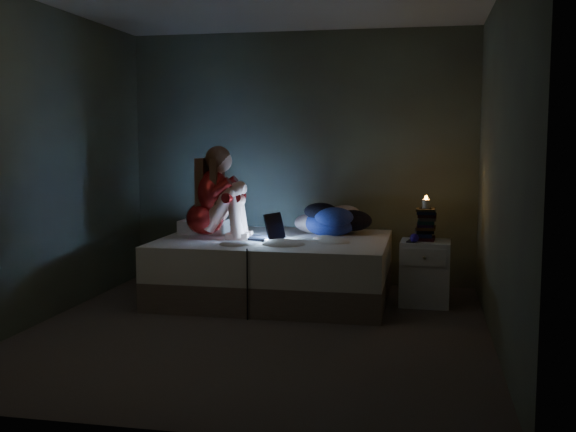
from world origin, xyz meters
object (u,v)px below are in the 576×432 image
(woman, at_px, (205,192))
(nightstand, at_px, (425,273))
(bed, at_px, (275,268))
(candle, at_px, (426,204))
(laptop, at_px, (260,225))
(phone, at_px, (412,241))

(woman, bearing_deg, nightstand, 2.78)
(bed, distance_m, candle, 1.52)
(nightstand, relative_size, candle, 7.34)
(woman, distance_m, laptop, 0.61)
(bed, distance_m, nightstand, 1.39)
(laptop, bearing_deg, bed, 67.49)
(nightstand, bearing_deg, bed, -176.63)
(woman, xyz_separation_m, laptop, (0.53, 0.00, -0.30))
(bed, height_order, woman, woman)
(woman, bearing_deg, phone, 0.54)
(bed, relative_size, candle, 26.27)
(woman, height_order, candle, woman)
(bed, xyz_separation_m, candle, (1.39, 0.08, 0.63))
(bed, distance_m, phone, 1.31)
(nightstand, distance_m, phone, 0.33)
(bed, distance_m, woman, 0.98)
(woman, xyz_separation_m, nightstand, (2.04, 0.15, -0.72))
(woman, height_order, laptop, woman)
(woman, distance_m, nightstand, 2.16)
(woman, bearing_deg, bed, 8.94)
(bed, height_order, nightstand, nightstand)
(laptop, xyz_separation_m, nightstand, (1.50, 0.14, -0.42))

